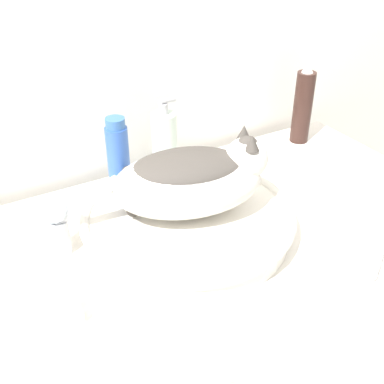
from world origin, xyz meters
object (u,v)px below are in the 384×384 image
(soap_pump_bottle, at_px, (165,146))
(faucet, at_px, (63,219))
(shampoo_bottle_tall, at_px, (118,157))
(cream_tube, at_px, (376,251))
(hairspray_can_black, at_px, (303,106))
(soap_bar, at_px, (61,317))
(cat, at_px, (192,178))

(soap_pump_bottle, bearing_deg, faucet, -152.37)
(shampoo_bottle_tall, bearing_deg, cream_tube, -54.74)
(hairspray_can_black, xyz_separation_m, cream_tube, (-0.21, -0.46, -0.09))
(soap_pump_bottle, height_order, soap_bar, soap_pump_bottle)
(cream_tube, bearing_deg, shampoo_bottle_tall, 125.26)
(faucet, distance_m, shampoo_bottle_tall, 0.23)
(shampoo_bottle_tall, xyz_separation_m, soap_bar, (-0.24, -0.33, -0.08))
(cat, distance_m, soap_pump_bottle, 0.22)
(cat, xyz_separation_m, soap_pump_bottle, (0.05, 0.22, -0.04))
(soap_bar, bearing_deg, cream_tube, -13.67)
(hairspray_can_black, bearing_deg, soap_bar, -157.19)
(soap_bar, bearing_deg, cat, 19.74)
(cat, height_order, soap_bar, cat)
(faucet, distance_m, cream_tube, 0.59)
(cat, distance_m, faucet, 0.25)
(cat, relative_size, shampoo_bottle_tall, 1.80)
(faucet, relative_size, hairspray_can_black, 0.71)
(faucet, xyz_separation_m, shampoo_bottle_tall, (0.17, 0.15, 0.01))
(cat, xyz_separation_m, hairspray_can_black, (0.47, 0.22, -0.03))
(hairspray_can_black, xyz_separation_m, soap_bar, (-0.77, -0.33, -0.09))
(faucet, height_order, soap_bar, faucet)
(faucet, relative_size, soap_bar, 2.35)
(cat, bearing_deg, soap_bar, -144.45)
(cat, height_order, faucet, cat)
(cat, distance_m, hairspray_can_black, 0.51)
(cat, height_order, soap_pump_bottle, cat)
(cat, relative_size, soap_pump_bottle, 1.61)
(cream_tube, distance_m, soap_bar, 0.58)
(soap_pump_bottle, distance_m, soap_bar, 0.49)
(faucet, bearing_deg, hairspray_can_black, 27.00)
(shampoo_bottle_tall, distance_m, cream_tube, 0.57)
(soap_pump_bottle, bearing_deg, hairspray_can_black, 0.00)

